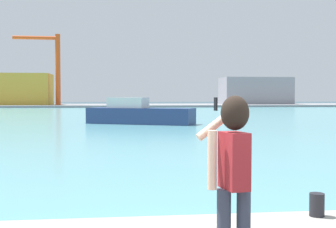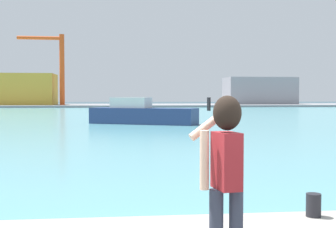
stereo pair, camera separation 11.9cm
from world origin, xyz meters
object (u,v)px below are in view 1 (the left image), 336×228
object	(u,v)px
person_photographer	(233,164)
boat_moored	(139,114)
warehouse_left	(13,89)
warehouse_right	(255,91)
port_crane	(53,62)
harbor_bollard	(317,205)

from	to	relation	value
person_photographer	boat_moored	bearing A→B (deg)	-12.30
warehouse_left	warehouse_right	xyz separation A→B (m)	(52.23, 2.90, -0.22)
boat_moored	warehouse_right	distance (m)	68.65
person_photographer	boat_moored	size ratio (longest dim) A/B	0.20
warehouse_left	port_crane	distance (m)	10.35
warehouse_right	harbor_bollard	bearing A→B (deg)	-107.25
harbor_bollard	warehouse_right	bearing A→B (deg)	72.75
person_photographer	harbor_bollard	size ratio (longest dim) A/B	5.24
harbor_bollard	boat_moored	size ratio (longest dim) A/B	0.04
harbor_bollard	warehouse_left	size ratio (longest dim) A/B	0.02
boat_moored	warehouse_left	world-z (taller)	warehouse_left
warehouse_right	port_crane	size ratio (longest dim) A/B	1.07
boat_moored	port_crane	distance (m)	58.46
boat_moored	warehouse_right	world-z (taller)	warehouse_right
warehouse_left	boat_moored	bearing A→B (deg)	-69.01
person_photographer	harbor_bollard	xyz separation A→B (m)	(1.74, 1.83, -0.90)
harbor_bollard	warehouse_right	distance (m)	96.57
harbor_bollard	warehouse_right	size ratio (longest dim) A/B	0.02
warehouse_right	port_crane	bearing A→B (deg)	-172.47
warehouse_left	warehouse_right	size ratio (longest dim) A/B	0.99
harbor_bollard	warehouse_left	distance (m)	92.40
port_crane	harbor_bollard	bearing A→B (deg)	-79.99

